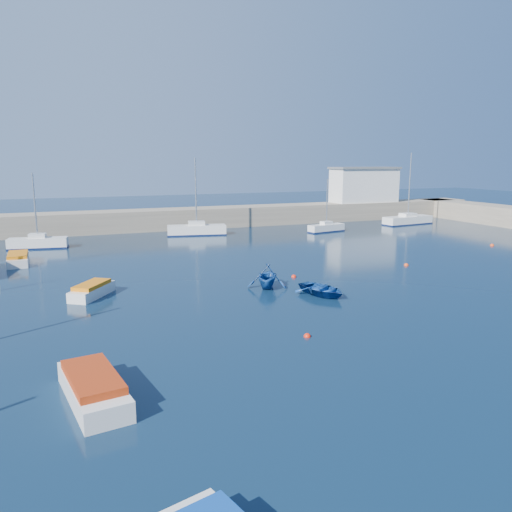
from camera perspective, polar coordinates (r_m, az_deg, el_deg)
name	(u,v)px	position (r m, az deg, el deg)	size (l,w,h in m)	color
ground	(380,349)	(25.03, 14.00, -10.30)	(220.00, 220.00, 0.00)	#0C2137
back_wall	(170,219)	(66.65, -9.82, 4.19)	(96.00, 4.50, 2.60)	gray
right_arm	(506,216)	(77.44, 26.69, 4.10)	(4.50, 32.00, 2.60)	gray
harbor_office	(364,186)	(78.36, 12.24, 7.87)	(10.00, 4.00, 5.00)	silver
sailboat_5	(38,242)	(55.81, -23.65, 1.43)	(5.91, 2.51, 7.68)	silver
sailboat_6	(197,229)	(60.77, -6.80, 3.03)	(7.22, 3.30, 9.21)	silver
sailboat_7	(326,228)	(63.65, 8.03, 3.23)	(5.12, 2.29, 6.64)	silver
sailboat_8	(408,220)	(73.69, 16.94, 3.98)	(7.81, 3.02, 9.89)	silver
motorboat_0	(93,388)	(20.31, -18.11, -14.10)	(2.44, 5.13, 1.10)	silver
motorboat_1	(92,290)	(34.86, -18.22, -3.73)	(3.29, 3.91, 0.94)	silver
motorboat_2	(18,259)	(48.17, -25.55, -0.29)	(1.71, 4.71, 0.97)	silver
dinghy_center	(322,289)	(33.79, 7.55, -3.81)	(2.65, 3.71, 0.77)	navy
dinghy_left	(267,276)	(35.26, 1.32, -2.32)	(2.78, 3.23, 1.70)	navy
buoy_0	(307,337)	(26.05, 5.88, -9.17)	(0.38, 0.38, 0.38)	red
buoy_1	(406,265)	(44.81, 16.80, -1.04)	(0.40, 0.40, 0.40)	red
buoy_3	(294,277)	(38.75, 4.35, -2.43)	(0.40, 0.40, 0.40)	red
buoy_4	(492,246)	(58.44, 25.37, 1.07)	(0.42, 0.42, 0.42)	red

